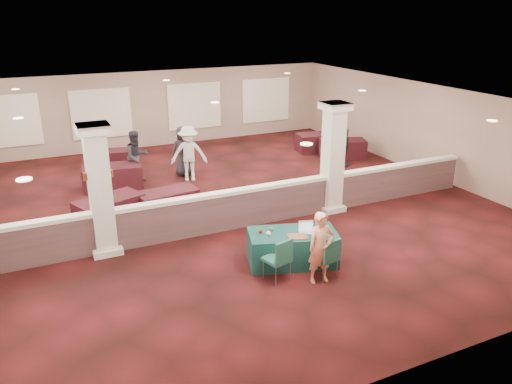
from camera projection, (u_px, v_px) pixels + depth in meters
name	position (u px, v px, depth m)	size (l,w,h in m)	color
ground	(218.00, 208.00, 14.96)	(16.00, 16.00, 0.00)	#441112
wall_back	(150.00, 109.00, 21.21)	(16.00, 0.04, 3.20)	gray
wall_front	(403.00, 290.00, 7.61)	(16.00, 0.04, 3.20)	gray
wall_right	(429.00, 130.00, 17.59)	(0.04, 16.00, 3.20)	gray
ceiling	(215.00, 102.00, 13.86)	(16.00, 16.00, 0.02)	white
partition_wall	(237.00, 208.00, 13.49)	(15.60, 0.28, 1.10)	#4E3537
column_left	(100.00, 190.00, 11.73)	(0.72, 0.72, 3.20)	white
column_right	(333.00, 157.00, 14.32)	(0.72, 0.72, 3.20)	white
sconce_left	(86.00, 176.00, 11.49)	(0.12, 0.12, 0.18)	brown
sconce_right	(110.00, 173.00, 11.72)	(0.12, 0.12, 0.18)	brown
near_table	(292.00, 248.00, 11.65)	(2.03, 1.01, 0.78)	#0E3430
conf_chair_main	(328.00, 255.00, 10.90)	(0.56, 0.56, 0.96)	#1E584D
conf_chair_side	(280.00, 257.00, 10.78)	(0.62, 0.62, 1.01)	#1E584D
woman	(321.00, 248.00, 10.72)	(0.58, 0.39, 1.61)	#FD9E6E
far_table_front_left	(110.00, 210.00, 13.86)	(1.81, 0.90, 0.73)	black
far_table_front_center	(168.00, 202.00, 14.53)	(1.70, 0.85, 0.69)	black
far_table_front_right	(342.00, 149.00, 19.97)	(1.78, 0.89, 0.72)	black
far_table_back_left	(113.00, 177.00, 16.56)	(1.90, 0.95, 0.77)	black
far_table_back_center	(115.00, 159.00, 18.79)	(1.59, 0.80, 0.65)	black
far_table_back_right	(319.00, 142.00, 20.90)	(1.83, 0.91, 0.74)	black
attendee_a	(137.00, 157.00, 16.94)	(0.87, 0.48, 1.80)	black
attendee_b	(189.00, 154.00, 17.11)	(1.23, 0.56, 1.91)	silver
attendee_c	(345.00, 147.00, 18.71)	(0.88, 0.42, 1.50)	black
attendee_d	(183.00, 151.00, 17.65)	(0.89, 0.48, 1.79)	black
laptop_base	(307.00, 232.00, 11.50)	(0.35, 0.25, 0.02)	silver
laptop_screen	(306.00, 225.00, 11.57)	(0.35, 0.01, 0.23)	silver
screen_glow	(306.00, 226.00, 11.57)	(0.32, 0.00, 0.20)	#D0E2F9
knitting	(298.00, 237.00, 11.27)	(0.43, 0.32, 0.03)	#B24D1C
yarn_cream	(269.00, 234.00, 11.32)	(0.12, 0.12, 0.12)	beige
yarn_red	(261.00, 231.00, 11.45)	(0.11, 0.11, 0.11)	maroon
yarn_grey	(271.00, 229.00, 11.55)	(0.11, 0.11, 0.11)	#505155
scissors	(325.00, 236.00, 11.32)	(0.13, 0.03, 0.01)	red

